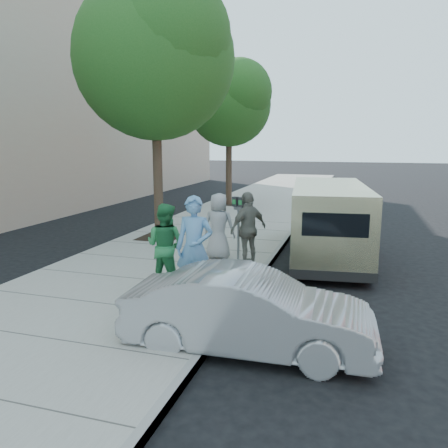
# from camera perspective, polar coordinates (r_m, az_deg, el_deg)

# --- Properties ---
(ground) EXTENTS (120.00, 120.00, 0.00)m
(ground) POSITION_cam_1_polar(r_m,az_deg,el_deg) (10.63, -2.63, -6.00)
(ground) COLOR black
(ground) RESTS_ON ground
(sidewalk) EXTENTS (5.00, 60.00, 0.15)m
(sidewalk) POSITION_cam_1_polar(r_m,az_deg,el_deg) (10.97, -7.58, -5.14)
(sidewalk) COLOR gray
(sidewalk) RESTS_ON ground
(curb_face) EXTENTS (0.12, 60.00, 0.16)m
(curb_face) POSITION_cam_1_polar(r_m,az_deg,el_deg) (10.23, 5.04, -6.26)
(curb_face) COLOR gray
(curb_face) RESTS_ON ground
(tree_near) EXTENTS (4.62, 4.60, 7.53)m
(tree_near) POSITION_cam_1_polar(r_m,az_deg,el_deg) (13.49, -8.88, 21.24)
(tree_near) COLOR black
(tree_near) RESTS_ON sidewalk
(tree_far) EXTENTS (3.92, 3.80, 6.49)m
(tree_far) POSITION_cam_1_polar(r_m,az_deg,el_deg) (20.47, 0.78, 15.84)
(tree_far) COLOR black
(tree_far) RESTS_ON sidewalk
(parking_meter) EXTENTS (0.34, 0.22, 1.57)m
(parking_meter) POSITION_cam_1_polar(r_m,az_deg,el_deg) (10.76, 1.90, 1.26)
(parking_meter) COLOR gray
(parking_meter) RESTS_ON sidewalk
(van) EXTENTS (2.32, 5.45, 1.96)m
(van) POSITION_cam_1_polar(r_m,az_deg,el_deg) (11.70, 13.45, 0.50)
(van) COLOR beige
(van) RESTS_ON ground
(sedan) EXTENTS (3.71, 1.44, 1.21)m
(sedan) POSITION_cam_1_polar(r_m,az_deg,el_deg) (6.52, 3.20, -11.36)
(sedan) COLOR #9EA0A4
(sedan) RESTS_ON ground
(person_officer) EXTENTS (0.74, 0.52, 1.94)m
(person_officer) POSITION_cam_1_polar(r_m,az_deg,el_deg) (8.09, -3.88, -3.14)
(person_officer) COLOR #5A91C0
(person_officer) RESTS_ON sidewalk
(person_green_shirt) EXTENTS (0.90, 0.74, 1.71)m
(person_green_shirt) POSITION_cam_1_polar(r_m,az_deg,el_deg) (8.83, -7.68, -2.81)
(person_green_shirt) COLOR #297D42
(person_green_shirt) RESTS_ON sidewalk
(person_gray_shirt) EXTENTS (0.81, 0.53, 1.66)m
(person_gray_shirt) POSITION_cam_1_polar(r_m,az_deg,el_deg) (10.87, -0.71, -0.29)
(person_gray_shirt) COLOR #969698
(person_gray_shirt) RESTS_ON sidewalk
(person_striped_polo) EXTENTS (0.96, 1.09, 1.76)m
(person_striped_polo) POSITION_cam_1_polar(r_m,az_deg,el_deg) (10.30, 3.20, -0.63)
(person_striped_polo) COLOR slate
(person_striped_polo) RESTS_ON sidewalk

